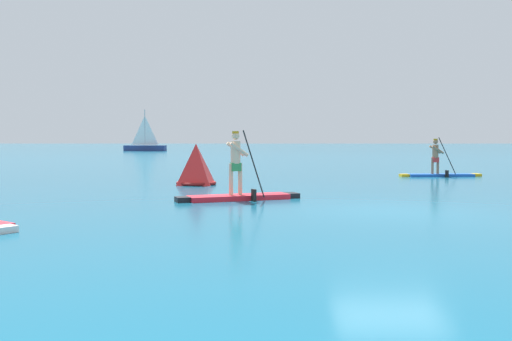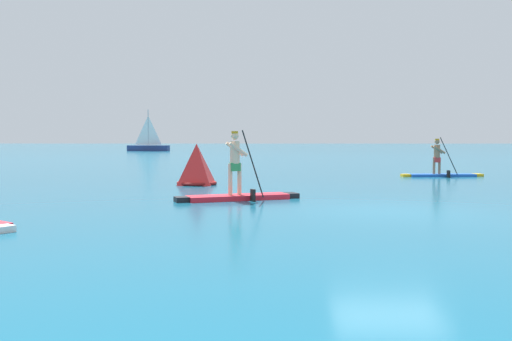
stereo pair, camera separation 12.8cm
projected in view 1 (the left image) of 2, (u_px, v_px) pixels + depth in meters
name	position (u px, v px, depth m)	size (l,w,h in m)	color
ground	(390.00, 210.00, 12.45)	(440.00, 440.00, 0.00)	#145B7A
paddleboarder_mid_center	(239.00, 188.00, 14.66)	(3.34, 1.67, 1.87)	red
paddleboarder_far_right	(439.00, 169.00, 23.99)	(3.61, 0.97, 1.74)	blue
race_marker_buoy	(196.00, 166.00, 19.56)	(1.68, 1.68, 1.47)	red
sailboat_left_horizon	(145.00, 146.00, 78.11)	(6.04, 1.95, 5.88)	navy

